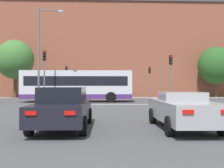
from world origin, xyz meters
TOP-DOWN VIEW (x-y plane):
  - stop_line_strip at (0.00, 21.44)m, footprint 8.50×0.30m
  - far_pavement at (0.00, 34.98)m, footprint 69.45×2.50m
  - brick_civic_building at (1.63, 43.82)m, footprint 42.43×10.76m
  - car_saloon_left at (-2.33, 8.35)m, footprint 2.00×4.88m
  - car_roadster_right at (2.07, 8.15)m, footprint 1.94×4.88m
  - bus_crossing_lead at (-3.24, 25.52)m, footprint 10.58×2.73m
  - traffic_light_near_right at (5.16, 22.03)m, footprint 0.26×0.31m
  - traffic_light_near_left at (-5.69, 21.83)m, footprint 0.26×0.31m
  - traffic_light_far_left at (-5.29, 34.00)m, footprint 0.26×0.31m
  - traffic_light_far_right at (5.51, 34.45)m, footprint 0.26×0.31m
  - street_lamp_junction at (-5.71, 21.29)m, footprint 2.16×0.36m
  - pedestrian_waiting at (-5.07, 34.83)m, footprint 0.46×0.40m
  - pedestrian_walking_east at (-4.55, 35.31)m, footprint 0.40×0.46m
  - pedestrian_walking_west at (-9.09, 34.55)m, footprint 0.46×0.40m
  - tree_by_building at (15.19, 36.38)m, footprint 4.96×4.96m
  - tree_kerbside at (-12.04, 34.83)m, footprint 4.85×4.85m

SIDE VIEW (x-z plane):
  - stop_line_strip at x=0.00m, z-range 0.00..0.01m
  - far_pavement at x=0.00m, z-range 0.00..0.01m
  - car_roadster_right at x=2.07m, z-range 0.03..1.39m
  - car_saloon_left at x=-2.33m, z-range 0.01..1.54m
  - pedestrian_walking_east at x=-4.55m, z-range 0.15..1.84m
  - pedestrian_waiting at x=-5.07m, z-range 0.17..1.96m
  - pedestrian_walking_west at x=-9.09m, z-range 0.17..1.99m
  - bus_crossing_lead at x=-3.24m, z-range 0.11..3.14m
  - traffic_light_far_left at x=-5.29m, z-range 0.71..4.75m
  - traffic_light_far_right at x=5.51m, z-range 0.71..4.77m
  - traffic_light_near_right at x=5.16m, z-range 0.73..4.97m
  - traffic_light_near_left at x=-5.69m, z-range 0.76..5.29m
  - tree_by_building at x=15.19m, z-range 0.89..7.90m
  - street_lamp_junction at x=-5.71m, z-range 0.83..8.80m
  - tree_kerbside at x=-12.04m, z-range 1.21..8.75m
  - brick_civic_building at x=1.63m, z-range -2.86..18.64m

